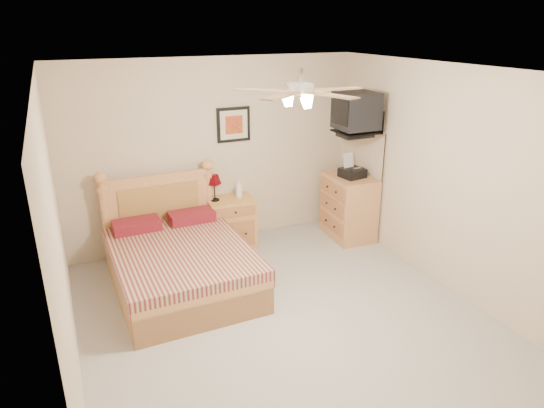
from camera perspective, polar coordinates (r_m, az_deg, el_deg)
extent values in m
plane|color=#9E998F|center=(5.14, 1.82, -13.65)|extent=(4.50, 4.50, 0.00)
cube|color=white|center=(4.27, 2.21, 15.31)|extent=(4.00, 4.50, 0.04)
cube|color=#CAB495|center=(6.55, -6.75, 5.94)|extent=(4.00, 0.04, 2.50)
cube|color=#CAB495|center=(2.95, 22.37, -15.01)|extent=(4.00, 0.04, 2.50)
cube|color=#CAB495|center=(4.15, -23.74, -4.59)|extent=(0.04, 4.50, 2.50)
cube|color=#CAB495|center=(5.69, 20.42, 2.48)|extent=(0.04, 4.50, 2.50)
cube|color=#C28C3A|center=(6.66, -4.86, -2.10)|extent=(0.64, 0.49, 0.66)
imported|color=white|center=(6.58, -3.92, 1.83)|extent=(0.09, 0.10, 0.24)
cube|color=black|center=(6.54, -4.55, 9.30)|extent=(0.46, 0.04, 0.46)
cube|color=tan|center=(6.93, 9.02, -0.29)|extent=(0.57, 0.79, 0.90)
imported|color=#B5A78F|center=(6.99, 8.03, 3.95)|extent=(0.26, 0.30, 0.03)
imported|color=gray|center=(6.99, 8.09, 4.13)|extent=(0.22, 0.29, 0.02)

